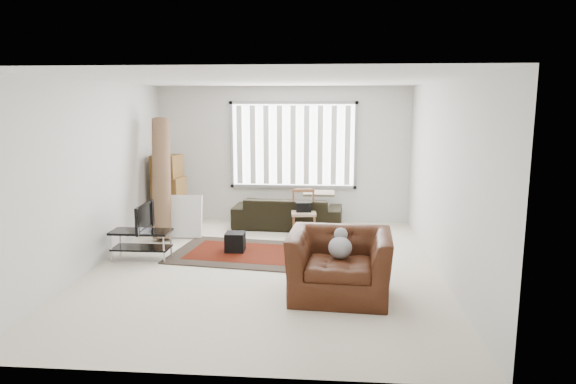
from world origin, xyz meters
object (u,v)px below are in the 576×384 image
object	(u,v)px
side_chair	(304,210)
armchair	(340,260)
sofa	(288,208)
moving_boxes	(168,195)
tv_stand	(141,239)

from	to	relation	value
side_chair	armchair	xyz separation A→B (m)	(0.60, -2.93, 0.02)
sofa	side_chair	size ratio (longest dim) A/B	2.51
sofa	moving_boxes	bearing A→B (deg)	9.15
moving_boxes	side_chair	size ratio (longest dim) A/B	1.73
side_chair	armchair	size ratio (longest dim) A/B	0.61
tv_stand	side_chair	size ratio (longest dim) A/B	1.11
moving_boxes	armchair	distance (m)	4.52
moving_boxes	sofa	xyz separation A→B (m)	(2.25, 0.24, -0.26)
tv_stand	side_chair	xyz separation A→B (m)	(2.41, 1.67, 0.13)
moving_boxes	side_chair	distance (m)	2.61
tv_stand	armchair	size ratio (longest dim) A/B	0.68
moving_boxes	armchair	size ratio (longest dim) A/B	1.06
tv_stand	sofa	distance (m)	3.01
sofa	armchair	size ratio (longest dim) A/B	1.54
tv_stand	armchair	distance (m)	3.27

